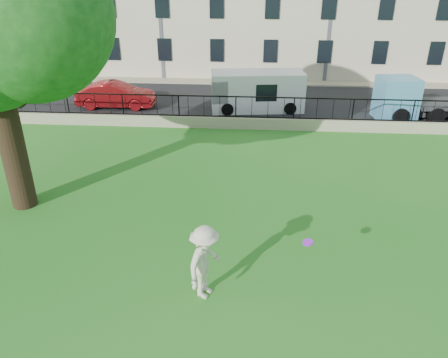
# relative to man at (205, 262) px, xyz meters

# --- Properties ---
(ground) EXTENTS (120.00, 120.00, 0.00)m
(ground) POSITION_rel_man_xyz_m (0.10, 1.08, -1.03)
(ground) COLOR #216E1A
(ground) RESTS_ON ground
(retaining_wall) EXTENTS (50.00, 0.40, 0.60)m
(retaining_wall) POSITION_rel_man_xyz_m (0.10, 13.08, -0.73)
(retaining_wall) COLOR gray
(retaining_wall) RESTS_ON ground
(iron_railing) EXTENTS (50.00, 0.05, 1.13)m
(iron_railing) POSITION_rel_man_xyz_m (0.10, 13.08, 0.12)
(iron_railing) COLOR black
(iron_railing) RESTS_ON retaining_wall
(street) EXTENTS (60.00, 9.00, 0.01)m
(street) POSITION_rel_man_xyz_m (0.10, 17.78, -1.02)
(street) COLOR black
(street) RESTS_ON ground
(sidewalk) EXTENTS (60.00, 1.40, 0.12)m
(sidewalk) POSITION_rel_man_xyz_m (0.10, 22.98, -0.97)
(sidewalk) COLOR gray
(sidewalk) RESTS_ON ground
(man) EXTENTS (1.21, 1.52, 2.06)m
(man) POSITION_rel_man_xyz_m (0.00, 0.00, 0.00)
(man) COLOR beige
(man) RESTS_ON ground
(frisbee) EXTENTS (0.34, 0.34, 0.12)m
(frisbee) POSITION_rel_man_xyz_m (2.57, 0.36, 0.49)
(frisbee) COLOR purple
(red_sedan) EXTENTS (4.66, 1.74, 1.52)m
(red_sedan) POSITION_rel_man_xyz_m (-7.28, 16.27, -0.27)
(red_sedan) COLOR maroon
(red_sedan) RESTS_ON street
(white_van) EXTENTS (5.55, 2.73, 2.24)m
(white_van) POSITION_rel_man_xyz_m (1.19, 16.48, 0.09)
(white_van) COLOR white
(white_van) RESTS_ON street
(blue_truck) EXTENTS (5.73, 2.60, 2.32)m
(blue_truck) POSITION_rel_man_xyz_m (10.59, 15.48, 0.13)
(blue_truck) COLOR #559FC9
(blue_truck) RESTS_ON street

